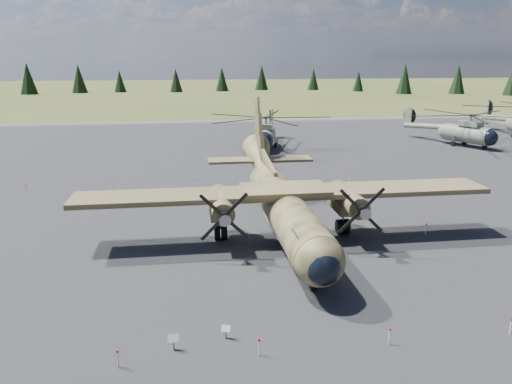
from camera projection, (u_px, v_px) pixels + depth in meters
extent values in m
plane|color=brown|center=(201.00, 246.00, 34.51)|extent=(500.00, 500.00, 0.00)
cube|color=#515255|center=(197.00, 205.00, 44.06)|extent=(120.00, 120.00, 0.04)
cylinder|color=#3A3C20|center=(286.00, 210.00, 34.82)|extent=(2.91, 18.08, 2.81)
sphere|color=#3A3C20|center=(319.00, 261.00, 26.20)|extent=(2.77, 2.77, 2.75)
sphere|color=black|center=(322.00, 266.00, 25.68)|extent=(2.03, 2.03, 2.02)
cube|color=black|center=(312.00, 237.00, 27.53)|extent=(2.02, 1.62, 0.55)
cone|color=#3A3C20|center=(261.00, 161.00, 45.85)|extent=(2.79, 6.91, 4.23)
cube|color=#9EA0A3|center=(283.00, 221.00, 36.08)|extent=(1.94, 6.03, 0.50)
cube|color=#3C4121|center=(285.00, 193.00, 35.00)|extent=(29.12, 3.57, 0.35)
cube|color=#3A3C20|center=(285.00, 190.00, 34.94)|extent=(6.04, 3.64, 0.35)
cylinder|color=#3A3C20|center=(221.00, 204.00, 34.25)|extent=(1.53, 5.23, 1.51)
cube|color=#3A3C20|center=(220.00, 209.00, 35.19)|extent=(1.52, 3.42, 0.80)
cone|color=gray|center=(225.00, 219.00, 31.13)|extent=(0.77, 0.91, 0.76)
cylinder|color=black|center=(221.00, 232.00, 35.64)|extent=(0.89, 1.11, 1.10)
cylinder|color=#3A3C20|center=(348.00, 199.00, 35.46)|extent=(1.53, 5.23, 1.51)
cube|color=#3A3C20|center=(344.00, 204.00, 36.40)|extent=(1.52, 3.42, 0.80)
cone|color=gray|center=(363.00, 213.00, 32.35)|extent=(0.77, 0.91, 0.76)
cylinder|color=black|center=(343.00, 226.00, 36.85)|extent=(0.89, 1.11, 1.10)
cube|color=#3A3C20|center=(267.00, 163.00, 42.05)|extent=(0.32, 7.58, 1.68)
cube|color=#3C4121|center=(260.00, 160.00, 46.32)|extent=(9.64, 2.26, 0.22)
cylinder|color=gray|center=(313.00, 270.00, 27.62)|extent=(0.14, 0.14, 0.90)
cylinder|color=black|center=(313.00, 282.00, 27.81)|extent=(0.36, 0.94, 0.94)
cylinder|color=gray|center=(266.00, 137.00, 69.91)|extent=(3.91, 7.30, 2.41)
sphere|color=black|center=(264.00, 141.00, 66.59)|extent=(2.66, 2.66, 2.22)
sphere|color=gray|center=(267.00, 133.00, 73.25)|extent=(2.66, 2.66, 2.22)
cube|color=gray|center=(266.00, 126.00, 69.14)|extent=(2.29, 3.37, 0.72)
cylinder|color=gray|center=(266.00, 121.00, 68.95)|extent=(0.42, 0.42, 0.96)
cylinder|color=gray|center=(269.00, 127.00, 76.63)|extent=(2.64, 8.20, 1.38)
cube|color=gray|center=(270.00, 117.00, 79.78)|extent=(0.51, 1.36, 2.31)
cylinder|color=black|center=(272.00, 117.00, 79.76)|extent=(0.62, 2.45, 2.50)
cylinder|color=black|center=(265.00, 150.00, 67.50)|extent=(0.41, 0.70, 0.66)
cylinder|color=black|center=(257.00, 145.00, 71.50)|extent=(0.45, 0.82, 0.77)
cylinder|color=gray|center=(257.00, 141.00, 71.36)|extent=(0.16, 0.16, 1.40)
cylinder|color=black|center=(275.00, 145.00, 71.29)|extent=(0.45, 0.82, 0.77)
cylinder|color=gray|center=(276.00, 142.00, 71.16)|extent=(0.16, 0.16, 1.40)
cylinder|color=gray|center=(467.00, 134.00, 71.79)|extent=(5.16, 7.46, 2.46)
sphere|color=black|center=(490.00, 138.00, 68.93)|extent=(2.99, 2.99, 2.26)
sphere|color=gray|center=(446.00, 131.00, 74.66)|extent=(2.99, 2.99, 2.26)
cube|color=gray|center=(471.00, 124.00, 71.05)|extent=(2.82, 3.55, 0.74)
cylinder|color=gray|center=(471.00, 118.00, 70.86)|extent=(0.47, 0.47, 0.98)
cylinder|color=gray|center=(426.00, 126.00, 77.56)|extent=(4.22, 7.98, 1.41)
cube|color=gray|center=(408.00, 116.00, 80.22)|extent=(0.77, 1.34, 2.36)
cylinder|color=black|center=(410.00, 116.00, 80.40)|extent=(1.11, 2.35, 2.55)
cylinder|color=black|center=(484.00, 147.00, 69.77)|extent=(0.53, 0.72, 0.67)
cylinder|color=black|center=(453.00, 144.00, 72.43)|extent=(0.59, 0.84, 0.79)
cylinder|color=gray|center=(453.00, 140.00, 72.29)|extent=(0.18, 0.18, 1.42)
cylinder|color=black|center=(464.00, 142.00, 73.81)|extent=(0.59, 0.84, 0.79)
cylinder|color=gray|center=(465.00, 139.00, 73.68)|extent=(0.18, 0.18, 1.42)
cylinder|color=gray|center=(499.00, 118.00, 85.39)|extent=(1.03, 9.29, 1.56)
cube|color=gray|center=(486.00, 108.00, 88.93)|extent=(0.26, 1.52, 2.61)
cylinder|color=black|center=(488.00, 108.00, 88.98)|extent=(0.10, 2.83, 2.83)
cube|color=gray|center=(174.00, 344.00, 22.29)|extent=(0.09, 0.09, 0.62)
cube|color=white|center=(173.00, 338.00, 22.15)|extent=(0.50, 0.22, 0.35)
cube|color=gray|center=(226.00, 333.00, 23.21)|extent=(0.10, 0.10, 0.54)
cube|color=white|center=(226.00, 328.00, 23.10)|extent=(0.47, 0.30, 0.31)
cylinder|color=white|center=(118.00, 360.00, 20.96)|extent=(0.07, 0.07, 0.80)
cylinder|color=red|center=(117.00, 351.00, 20.86)|extent=(0.12, 0.12, 0.10)
cylinder|color=white|center=(259.00, 348.00, 21.80)|extent=(0.07, 0.07, 0.80)
cylinder|color=red|center=(259.00, 340.00, 21.69)|extent=(0.12, 0.12, 0.10)
cylinder|color=white|center=(389.00, 337.00, 22.64)|extent=(0.07, 0.07, 0.80)
cylinder|color=red|center=(390.00, 329.00, 22.53)|extent=(0.12, 0.12, 0.10)
cylinder|color=white|center=(511.00, 327.00, 23.47)|extent=(0.07, 0.07, 0.80)
cylinder|color=red|center=(512.00, 319.00, 23.37)|extent=(0.12, 0.12, 0.10)
cylinder|color=white|center=(26.00, 190.00, 47.45)|extent=(0.07, 0.07, 0.80)
cylinder|color=red|center=(25.00, 186.00, 47.34)|extent=(0.12, 0.12, 0.10)
cylinder|color=white|center=(112.00, 187.00, 48.56)|extent=(0.07, 0.07, 0.80)
cylinder|color=red|center=(112.00, 183.00, 48.46)|extent=(0.12, 0.12, 0.10)
cylinder|color=white|center=(195.00, 184.00, 49.68)|extent=(0.07, 0.07, 0.80)
cylinder|color=red|center=(195.00, 180.00, 49.57)|extent=(0.12, 0.12, 0.10)
cylinder|color=white|center=(274.00, 181.00, 50.79)|extent=(0.07, 0.07, 0.80)
cylinder|color=red|center=(274.00, 177.00, 50.68)|extent=(0.12, 0.12, 0.10)
cylinder|color=white|center=(349.00, 178.00, 51.90)|extent=(0.07, 0.07, 0.80)
cylinder|color=red|center=(349.00, 175.00, 51.80)|extent=(0.12, 0.12, 0.10)
cylinder|color=white|center=(426.00, 229.00, 36.70)|extent=(0.07, 0.07, 0.80)
cylinder|color=red|center=(426.00, 224.00, 36.60)|extent=(0.12, 0.12, 0.10)
cone|color=black|center=(458.00, 79.00, 172.41)|extent=(5.54, 5.54, 9.90)
cone|color=black|center=(405.00, 79.00, 172.08)|extent=(5.69, 5.69, 10.16)
cone|color=black|center=(358.00, 81.00, 184.69)|extent=(4.20, 4.20, 7.51)
cone|color=black|center=(313.00, 79.00, 192.12)|extent=(4.50, 4.50, 8.04)
cone|color=black|center=(262.00, 77.00, 192.79)|extent=(5.21, 5.21, 9.31)
cone|color=black|center=(222.00, 79.00, 185.40)|extent=(4.87, 4.87, 8.69)
cone|color=black|center=(176.00, 80.00, 180.56)|extent=(4.66, 4.66, 8.33)
cone|color=black|center=(120.00, 81.00, 179.76)|extent=(4.34, 4.34, 7.74)
cone|color=black|center=(79.00, 79.00, 176.02)|extent=(5.56, 5.56, 9.93)
cone|color=black|center=(28.00, 78.00, 169.61)|extent=(5.95, 5.95, 10.63)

